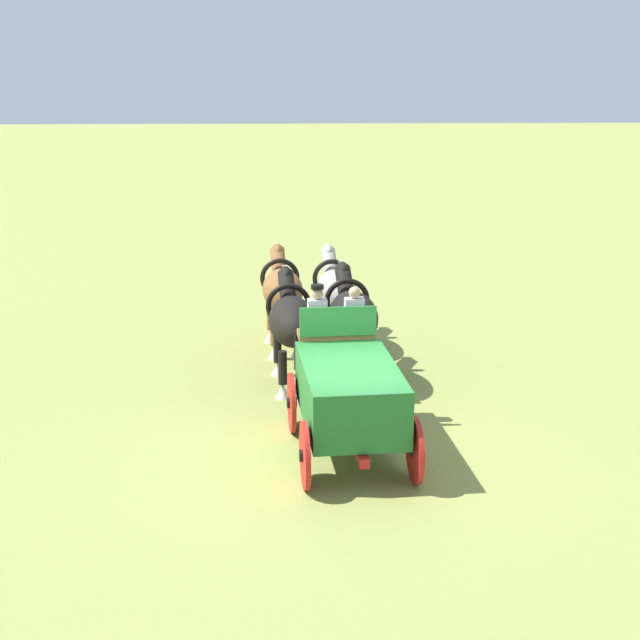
{
  "coord_description": "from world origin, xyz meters",
  "views": [
    {
      "loc": [
        -14.39,
        1.21,
        6.42
      ],
      "look_at": [
        4.54,
        0.28,
        1.2
      ],
      "focal_mm": 50.09,
      "sensor_mm": 36.0,
      "label": 1
    }
  ],
  "objects_px": {
    "draft_horse_lead_off": "(336,292)",
    "draft_horse_rear_off": "(353,317)",
    "show_wagon": "(348,390)",
    "draft_horse_lead_near": "(282,291)",
    "draft_horse_rear_near": "(292,322)"
  },
  "relations": [
    {
      "from": "show_wagon",
      "to": "draft_horse_rear_off",
      "type": "relative_size",
      "value": 1.87
    },
    {
      "from": "draft_horse_rear_off",
      "to": "draft_horse_lead_off",
      "type": "distance_m",
      "value": 2.61
    },
    {
      "from": "show_wagon",
      "to": "draft_horse_rear_off",
      "type": "distance_m",
      "value": 3.72
    },
    {
      "from": "show_wagon",
      "to": "draft_horse_lead_off",
      "type": "bearing_deg",
      "value": -1.89
    },
    {
      "from": "draft_horse_rear_off",
      "to": "draft_horse_lead_near",
      "type": "xyz_separation_m",
      "value": [
        2.51,
        1.48,
        -0.02
      ]
    },
    {
      "from": "draft_horse_rear_near",
      "to": "draft_horse_lead_near",
      "type": "height_order",
      "value": "draft_horse_lead_near"
    },
    {
      "from": "draft_horse_rear_near",
      "to": "draft_horse_lead_near",
      "type": "distance_m",
      "value": 2.61
    },
    {
      "from": "draft_horse_lead_off",
      "to": "draft_horse_rear_off",
      "type": "bearing_deg",
      "value": -175.96
    },
    {
      "from": "draft_horse_rear_near",
      "to": "draft_horse_lead_near",
      "type": "bearing_deg",
      "value": 4.04
    },
    {
      "from": "draft_horse_rear_off",
      "to": "draft_horse_lead_near",
      "type": "height_order",
      "value": "draft_horse_rear_off"
    },
    {
      "from": "show_wagon",
      "to": "draft_horse_rear_near",
      "type": "distance_m",
      "value": 3.72
    },
    {
      "from": "draft_horse_rear_near",
      "to": "draft_horse_lead_off",
      "type": "distance_m",
      "value": 2.91
    },
    {
      "from": "draft_horse_rear_off",
      "to": "draft_horse_lead_off",
      "type": "bearing_deg",
      "value": 4.04
    },
    {
      "from": "show_wagon",
      "to": "draft_horse_lead_near",
      "type": "distance_m",
      "value": 6.3
    },
    {
      "from": "show_wagon",
      "to": "draft_horse_lead_off",
      "type": "xyz_separation_m",
      "value": [
        6.29,
        -0.21,
        0.24
      ]
    }
  ]
}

